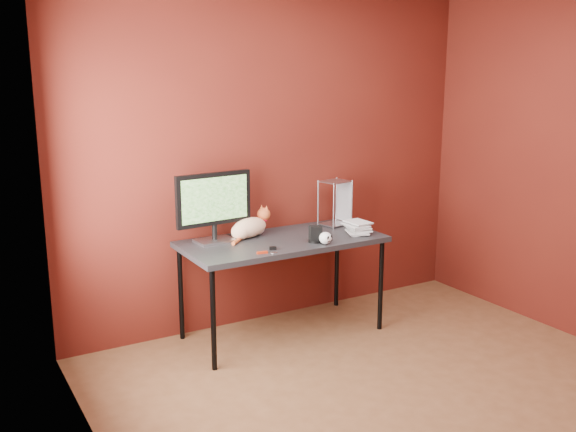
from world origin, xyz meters
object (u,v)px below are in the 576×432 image
monitor (214,204)px  skull_mug (326,238)px  desk (283,246)px  book_stack (349,169)px  speaker (315,235)px  cat (250,227)px

monitor → skull_mug: size_ratio=6.12×
desk → monitor: bearing=159.9°
book_stack → speaker: bearing=-166.6°
speaker → cat: bearing=151.8°
desk → book_stack: size_ratio=1.49×
monitor → book_stack: book_stack is taller
cat → skull_mug: 0.60m
desk → speaker: bearing=-48.9°
monitor → cat: monitor is taller
speaker → book_stack: size_ratio=0.12×
monitor → speaker: 0.77m
desk → cat: size_ratio=3.56×
desk → skull_mug: 0.36m
cat → speaker: bearing=-65.8°
skull_mug → book_stack: book_stack is taller
book_stack → cat: bearing=157.7°
desk → skull_mug: (0.20, -0.28, 0.10)m
cat → skull_mug: size_ratio=4.35×
desk → cat: cat is taller
cat → book_stack: bearing=-41.5°
desk → monitor: size_ratio=2.53×
desk → monitor: (-0.47, 0.17, 0.34)m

